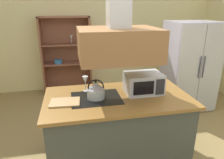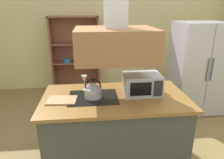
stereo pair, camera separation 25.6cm
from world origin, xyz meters
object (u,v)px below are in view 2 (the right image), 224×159
object	(u,v)px
refrigerator	(198,68)
dish_cabinet	(76,59)
wine_glass_on_counter	(84,79)
microwave	(142,84)
kettle	(93,90)
cutting_board	(62,100)

from	to	relation	value
refrigerator	dish_cabinet	xyz separation A→B (m)	(-2.37, 1.31, -0.08)
dish_cabinet	wine_glass_on_counter	distance (m)	2.33
refrigerator	microwave	world-z (taller)	refrigerator
dish_cabinet	microwave	world-z (taller)	dish_cabinet
kettle	cutting_board	bearing A→B (deg)	-170.64
cutting_board	microwave	distance (m)	1.01
refrigerator	cutting_board	world-z (taller)	refrigerator
refrigerator	kettle	xyz separation A→B (m)	(-2.01, -1.24, 0.15)
kettle	cutting_board	size ratio (longest dim) A/B	0.70
refrigerator	cutting_board	distance (m)	2.71
kettle	cutting_board	distance (m)	0.39
wine_glass_on_counter	microwave	bearing A→B (deg)	-14.58
kettle	wine_glass_on_counter	xyz separation A→B (m)	(-0.11, 0.25, 0.05)
cutting_board	microwave	xyz separation A→B (m)	(0.99, 0.12, 0.12)
dish_cabinet	wine_glass_on_counter	bearing A→B (deg)	-83.59
kettle	microwave	xyz separation A→B (m)	(0.62, 0.06, 0.03)
dish_cabinet	cutting_board	size ratio (longest dim) A/B	5.18
kettle	microwave	bearing A→B (deg)	5.23
kettle	microwave	size ratio (longest dim) A/B	0.52
dish_cabinet	refrigerator	bearing A→B (deg)	-28.96
cutting_board	microwave	world-z (taller)	microwave
kettle	cutting_board	world-z (taller)	kettle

